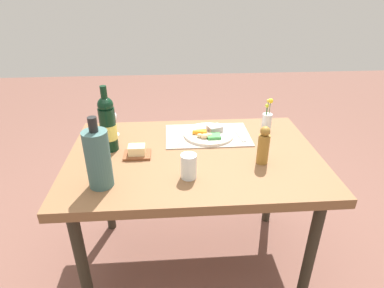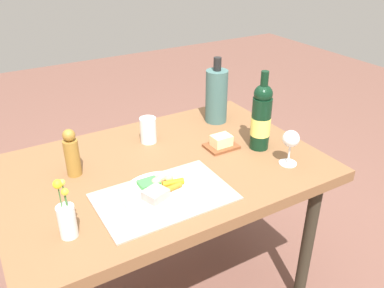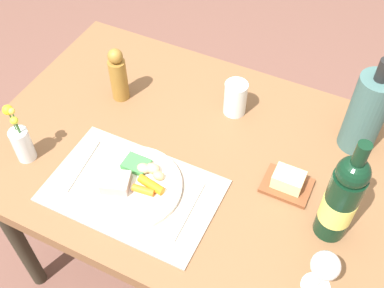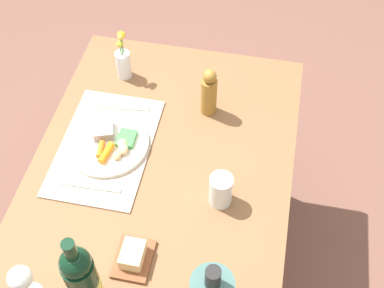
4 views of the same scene
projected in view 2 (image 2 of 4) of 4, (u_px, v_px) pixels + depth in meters
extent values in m
cube|color=brown|center=(162.00, 170.00, 1.56)|extent=(1.23, 0.82, 0.05)
cylinder|color=#2F291E|center=(308.00, 243.00, 1.73)|extent=(0.05, 0.05, 0.68)
cylinder|color=#2F291E|center=(25.00, 239.00, 1.75)|extent=(0.05, 0.05, 0.68)
cylinder|color=#2F291E|center=(223.00, 174.00, 2.21)|extent=(0.05, 0.05, 0.68)
cube|color=tan|center=(164.00, 197.00, 1.36)|extent=(0.45, 0.29, 0.01)
cylinder|color=white|center=(162.00, 194.00, 1.36)|extent=(0.27, 0.27, 0.01)
cube|color=gray|center=(155.00, 194.00, 1.32)|extent=(0.09, 0.09, 0.03)
cylinder|color=orange|center=(173.00, 187.00, 1.37)|extent=(0.06, 0.03, 0.02)
cylinder|color=orange|center=(173.00, 183.00, 1.39)|extent=(0.08, 0.04, 0.02)
ellipsoid|color=#D4BB80|center=(157.00, 181.00, 1.40)|extent=(0.04, 0.03, 0.02)
ellipsoid|color=#D9AE79|center=(161.00, 177.00, 1.41)|extent=(0.04, 0.03, 0.03)
ellipsoid|color=tan|center=(169.00, 178.00, 1.42)|extent=(0.03, 0.03, 0.02)
cube|color=#3E9545|center=(149.00, 183.00, 1.39)|extent=(0.07, 0.06, 0.02)
cube|color=silver|center=(116.00, 210.00, 1.29)|extent=(0.04, 0.19, 0.00)
cube|color=silver|center=(204.00, 181.00, 1.44)|extent=(0.02, 0.19, 0.00)
cylinder|color=black|center=(261.00, 123.00, 1.63)|extent=(0.08, 0.08, 0.22)
sphere|color=black|center=(263.00, 94.00, 1.57)|extent=(0.08, 0.08, 0.08)
cylinder|color=black|center=(264.00, 82.00, 1.54)|extent=(0.03, 0.03, 0.09)
cylinder|color=#F1E064|center=(260.00, 126.00, 1.63)|extent=(0.08, 0.08, 0.08)
cylinder|color=silver|center=(148.00, 130.00, 1.70)|extent=(0.07, 0.07, 0.11)
cylinder|color=#A7DDCE|center=(148.00, 135.00, 1.71)|extent=(0.06, 0.06, 0.06)
cube|color=brown|center=(221.00, 146.00, 1.68)|extent=(0.13, 0.10, 0.01)
cube|color=#F8D797|center=(221.00, 140.00, 1.66)|extent=(0.08, 0.06, 0.04)
cylinder|color=#3D615E|center=(216.00, 96.00, 1.86)|extent=(0.10, 0.10, 0.25)
cylinder|color=black|center=(217.00, 64.00, 1.78)|extent=(0.04, 0.04, 0.06)
cylinder|color=white|center=(288.00, 163.00, 1.56)|extent=(0.07, 0.07, 0.00)
cylinder|color=white|center=(289.00, 154.00, 1.54)|extent=(0.01, 0.01, 0.08)
sphere|color=white|center=(291.00, 139.00, 1.51)|extent=(0.07, 0.07, 0.07)
cylinder|color=silver|center=(67.00, 221.00, 1.17)|extent=(0.05, 0.05, 0.11)
cylinder|color=#3F7233|center=(67.00, 209.00, 1.16)|extent=(0.00, 0.00, 0.18)
sphere|color=yellow|center=(62.00, 182.00, 1.11)|extent=(0.02, 0.02, 0.02)
cylinder|color=#3F7233|center=(69.00, 214.00, 1.16)|extent=(0.00, 0.00, 0.16)
sphere|color=#CDD631|center=(65.00, 192.00, 1.13)|extent=(0.02, 0.02, 0.02)
cylinder|color=#3F7233|center=(63.00, 211.00, 1.15)|extent=(0.00, 0.00, 0.18)
sphere|color=yellow|center=(57.00, 184.00, 1.11)|extent=(0.03, 0.03, 0.03)
cylinder|color=olive|center=(72.00, 158.00, 1.46)|extent=(0.05, 0.05, 0.14)
sphere|color=olive|center=(69.00, 135.00, 1.42)|extent=(0.05, 0.05, 0.05)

